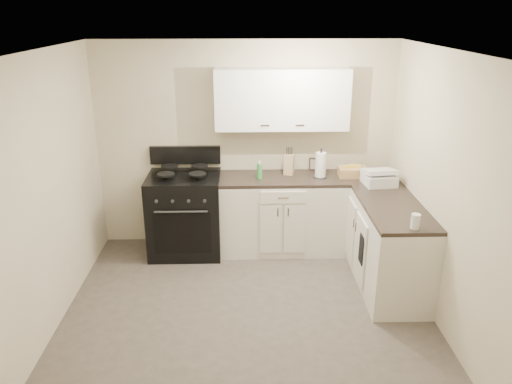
{
  "coord_description": "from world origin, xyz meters",
  "views": [
    {
      "loc": [
        -0.03,
        -4.11,
        2.84
      ],
      "look_at": [
        0.1,
        0.85,
        0.99
      ],
      "focal_mm": 35.0,
      "sensor_mm": 36.0,
      "label": 1
    }
  ],
  "objects_px": {
    "stove": "(186,216)",
    "countertop_grill": "(379,179)",
    "knife_block": "(289,164)",
    "paper_towel": "(321,165)",
    "wicker_basket": "(353,172)"
  },
  "relations": [
    {
      "from": "stove",
      "to": "wicker_basket",
      "type": "height_order",
      "value": "wicker_basket"
    },
    {
      "from": "paper_towel",
      "to": "countertop_grill",
      "type": "relative_size",
      "value": 0.89
    },
    {
      "from": "knife_block",
      "to": "paper_towel",
      "type": "distance_m",
      "value": 0.38
    },
    {
      "from": "paper_towel",
      "to": "countertop_grill",
      "type": "distance_m",
      "value": 0.69
    },
    {
      "from": "knife_block",
      "to": "wicker_basket",
      "type": "distance_m",
      "value": 0.76
    },
    {
      "from": "wicker_basket",
      "to": "paper_towel",
      "type": "bearing_deg",
      "value": -178.15
    },
    {
      "from": "knife_block",
      "to": "countertop_grill",
      "type": "distance_m",
      "value": 1.07
    },
    {
      "from": "wicker_basket",
      "to": "countertop_grill",
      "type": "bearing_deg",
      "value": -50.86
    },
    {
      "from": "stove",
      "to": "paper_towel",
      "type": "xyz_separation_m",
      "value": [
        1.62,
        0.02,
        0.63
      ]
    },
    {
      "from": "knife_block",
      "to": "paper_towel",
      "type": "height_order",
      "value": "paper_towel"
    },
    {
      "from": "knife_block",
      "to": "countertop_grill",
      "type": "height_order",
      "value": "knife_block"
    },
    {
      "from": "knife_block",
      "to": "countertop_grill",
      "type": "bearing_deg",
      "value": -4.36
    },
    {
      "from": "stove",
      "to": "countertop_grill",
      "type": "xyz_separation_m",
      "value": [
        2.25,
        -0.27,
        0.54
      ]
    },
    {
      "from": "stove",
      "to": "knife_block",
      "type": "xyz_separation_m",
      "value": [
        1.26,
        0.14,
        0.6
      ]
    },
    {
      "from": "wicker_basket",
      "to": "countertop_grill",
      "type": "distance_m",
      "value": 0.38
    }
  ]
}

